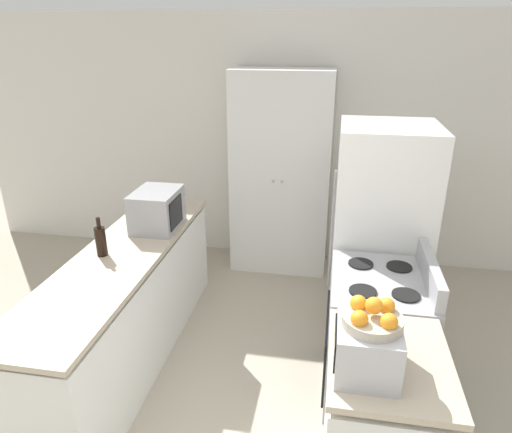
# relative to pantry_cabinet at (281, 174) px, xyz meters

# --- Properties ---
(wall_back) EXTENTS (7.00, 0.06, 2.60)m
(wall_back) POSITION_rel_pantry_cabinet_xyz_m (-0.04, 0.29, 0.26)
(wall_back) COLOR silver
(wall_back) RESTS_ON ground_plane
(counter_left) EXTENTS (0.60, 2.43, 0.90)m
(counter_left) POSITION_rel_pantry_cabinet_xyz_m (-0.95, -1.74, -0.60)
(counter_left) COLOR silver
(counter_left) RESTS_ON ground_plane
(counter_right) EXTENTS (0.60, 0.76, 0.90)m
(counter_right) POSITION_rel_pantry_cabinet_xyz_m (0.87, -2.58, -0.60)
(counter_right) COLOR silver
(counter_right) RESTS_ON ground_plane
(pantry_cabinet) EXTENTS (1.00, 0.52, 2.07)m
(pantry_cabinet) POSITION_rel_pantry_cabinet_xyz_m (0.00, 0.00, 0.00)
(pantry_cabinet) COLOR silver
(pantry_cabinet) RESTS_ON ground_plane
(stove) EXTENTS (0.66, 0.76, 1.06)m
(stove) POSITION_rel_pantry_cabinet_xyz_m (0.89, -1.80, -0.58)
(stove) COLOR #9E9EA3
(stove) RESTS_ON ground_plane
(refrigerator) EXTENTS (0.76, 0.74, 1.76)m
(refrigerator) POSITION_rel_pantry_cabinet_xyz_m (0.93, -1.00, -0.16)
(refrigerator) COLOR white
(refrigerator) RESTS_ON ground_plane
(microwave) EXTENTS (0.34, 0.44, 0.32)m
(microwave) POSITION_rel_pantry_cabinet_xyz_m (-0.85, -1.25, 0.03)
(microwave) COLOR #939399
(microwave) RESTS_ON counter_left
(wine_bottle) EXTENTS (0.08, 0.08, 0.29)m
(wine_bottle) POSITION_rel_pantry_cabinet_xyz_m (-1.06, -1.79, -0.02)
(wine_bottle) COLOR black
(wine_bottle) RESTS_ON counter_left
(toaster_oven) EXTENTS (0.30, 0.37, 0.26)m
(toaster_oven) POSITION_rel_pantry_cabinet_xyz_m (0.74, -2.68, -0.00)
(toaster_oven) COLOR #B2B2B7
(toaster_oven) RESTS_ON counter_right
(fruit_bowl) EXTENTS (0.28, 0.28, 0.14)m
(fruit_bowl) POSITION_rel_pantry_cabinet_xyz_m (0.75, -2.69, 0.17)
(fruit_bowl) COLOR #B2A893
(fruit_bowl) RESTS_ON toaster_oven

